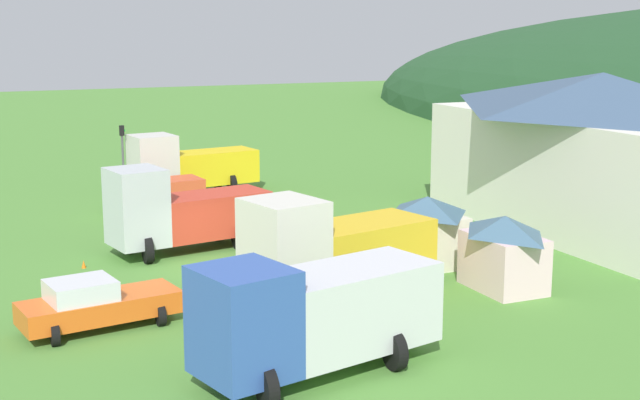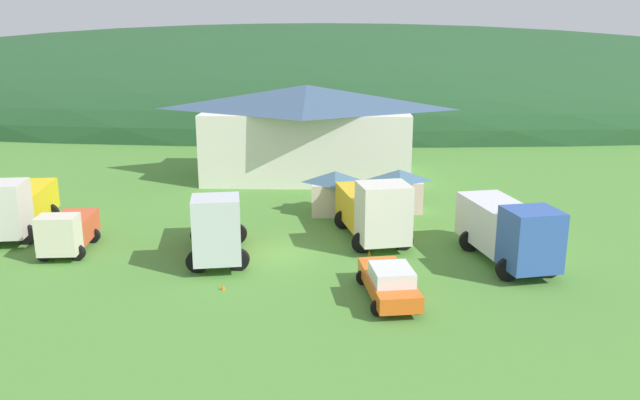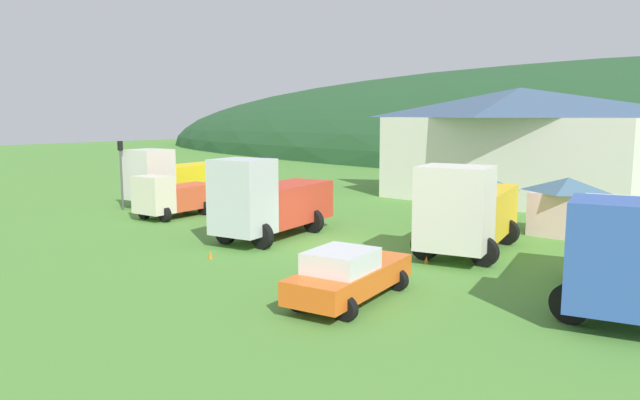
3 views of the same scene
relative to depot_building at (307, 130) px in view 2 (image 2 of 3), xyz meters
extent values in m
plane|color=#518C38|center=(-0.52, -18.25, -3.76)|extent=(200.00, 200.00, 0.00)
ellipsoid|color=#234C28|center=(-0.52, 43.03, -3.76)|extent=(172.29, 60.00, 24.59)
cube|color=white|center=(0.00, 0.00, -1.06)|extent=(15.66, 8.63, 5.40)
pyramid|color=#3D5675|center=(0.00, 0.00, 2.59)|extent=(16.92, 9.33, 1.89)
cube|color=beige|center=(2.34, -10.54, -2.73)|extent=(2.90, 2.37, 2.05)
pyramid|color=#42667F|center=(2.34, -10.54, -1.35)|extent=(3.13, 2.56, 0.72)
cube|color=beige|center=(6.45, -9.76, -2.75)|extent=(2.97, 2.03, 2.02)
pyramid|color=#42667F|center=(6.45, -9.76, -1.38)|extent=(3.21, 2.19, 0.71)
cube|color=silver|center=(-15.50, -17.33, -1.72)|extent=(2.53, 2.53, 2.97)
cube|color=black|center=(-15.48, -17.44, -1.07)|extent=(1.44, 1.94, 0.95)
cube|color=yellow|center=(-16.00, -13.80, -2.29)|extent=(2.90, 5.16, 1.84)
cylinder|color=black|center=(-14.54, -17.19, -3.21)|extent=(1.10, 0.30, 1.10)
cylinder|color=black|center=(-15.15, -12.93, -3.21)|extent=(1.10, 0.30, 1.10)
cylinder|color=black|center=(-17.06, -13.21, -3.21)|extent=(1.10, 0.30, 1.10)
cube|color=beige|center=(-11.57, -19.70, -2.37)|extent=(2.08, 1.57, 1.97)
cube|color=black|center=(-11.56, -19.77, -1.93)|extent=(1.16, 1.21, 0.63)
cube|color=#DB512D|center=(-11.79, -17.39, -2.72)|extent=(2.25, 3.41, 1.28)
cylinder|color=black|center=(-10.75, -19.62, -3.36)|extent=(0.80, 0.30, 0.80)
cylinder|color=black|center=(-12.39, -19.77, -3.36)|extent=(0.80, 0.30, 0.80)
cylinder|color=black|center=(-11.01, -16.83, -3.36)|extent=(0.80, 0.30, 0.80)
cylinder|color=black|center=(-12.66, -16.98, -3.36)|extent=(0.80, 0.30, 0.80)
cube|color=silver|center=(-3.26, -20.90, -1.62)|extent=(2.59, 2.40, 3.18)
cube|color=black|center=(-3.24, -21.00, -0.92)|extent=(1.48, 1.82, 1.02)
cube|color=red|center=(-3.85, -17.55, -2.31)|extent=(3.06, 5.10, 1.80)
cylinder|color=black|center=(-2.29, -20.73, -3.21)|extent=(1.10, 0.30, 1.10)
cylinder|color=black|center=(-4.23, -21.07, -3.21)|extent=(1.10, 0.30, 1.10)
cylinder|color=black|center=(-3.00, -16.67, -3.21)|extent=(1.10, 0.30, 1.10)
cylinder|color=black|center=(-4.94, -17.01, -3.21)|extent=(1.10, 0.30, 1.10)
cube|color=silver|center=(4.95, -17.70, -1.64)|extent=(3.01, 2.77, 3.13)
cube|color=black|center=(4.97, -17.81, -0.95)|extent=(1.75, 2.07, 1.00)
cube|color=gold|center=(4.16, -14.24, -2.25)|extent=(3.59, 5.29, 1.91)
cylinder|color=black|center=(6.06, -17.45, -3.21)|extent=(1.10, 0.30, 1.10)
cylinder|color=black|center=(3.84, -17.95, -3.21)|extent=(1.10, 0.30, 1.10)
cylinder|color=black|center=(5.10, -13.28, -3.21)|extent=(1.10, 0.30, 1.10)
cylinder|color=black|center=(2.89, -13.78, -3.21)|extent=(1.10, 0.30, 1.10)
cube|color=#3356AD|center=(11.58, -21.42, -1.78)|extent=(2.83, 2.68, 2.86)
cube|color=black|center=(11.60, -21.53, -1.15)|extent=(1.65, 2.00, 0.92)
cube|color=silver|center=(10.77, -17.99, -2.06)|extent=(3.45, 5.29, 2.30)
cylinder|color=black|center=(12.60, -21.18, -3.21)|extent=(1.10, 0.30, 1.10)
cylinder|color=black|center=(10.56, -21.66, -3.21)|extent=(1.10, 0.30, 1.10)
cylinder|color=black|center=(11.62, -17.04, -3.21)|extent=(1.10, 0.30, 1.10)
cylinder|color=black|center=(9.58, -17.52, -3.21)|extent=(1.10, 0.30, 1.10)
cube|color=orange|center=(4.82, -23.89, -3.07)|extent=(2.56, 5.19, 0.70)
cube|color=silver|center=(4.91, -24.48, -2.41)|extent=(1.96, 2.22, 0.62)
cylinder|color=black|center=(5.85, -25.44, -3.42)|extent=(0.68, 0.24, 0.68)
cylinder|color=black|center=(4.29, -25.68, -3.42)|extent=(0.68, 0.24, 0.68)
cylinder|color=black|center=(5.34, -22.10, -3.42)|extent=(0.68, 0.24, 0.68)
cylinder|color=black|center=(3.78, -22.34, -3.42)|extent=(0.68, 0.24, 0.68)
cone|color=orange|center=(4.22, -18.44, -3.76)|extent=(0.36, 0.36, 0.58)
cone|color=orange|center=(-2.61, -23.23, -3.76)|extent=(0.36, 0.36, 0.62)
camera|label=1|loc=(32.30, -28.44, 5.76)|focal=50.13mm
camera|label=2|loc=(2.70, -50.02, 7.68)|focal=35.89mm
camera|label=3|loc=(15.56, -37.87, 1.81)|focal=33.76mm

